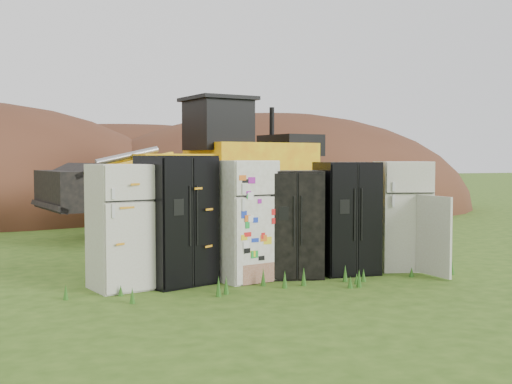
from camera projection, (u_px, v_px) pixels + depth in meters
ground at (270, 278)px, 10.25m from camera, size 120.00×120.00×0.00m
fridge_leftmost at (121, 227)px, 9.37m from camera, size 0.98×0.96×1.83m
fridge_black_side at (176, 220)px, 9.72m from camera, size 1.25×1.13×1.96m
fridge_sticker at (243, 220)px, 10.05m from camera, size 1.02×0.98×1.88m
fridge_dark_mid at (293, 224)px, 10.31m from camera, size 1.02×0.90×1.72m
fridge_black_right at (347, 218)px, 10.64m from camera, size 0.96×0.81×1.85m
fridge_open_door at (402, 215)px, 11.04m from camera, size 1.01×0.97×1.86m
wheel_loader at (187, 165)px, 16.05m from camera, size 7.63×4.27×3.48m
dirt_mound_right at (277, 209)px, 24.08m from camera, size 15.40×11.29×7.21m
dirt_mound_back at (132, 204)px, 26.82m from camera, size 18.69×12.46×6.70m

